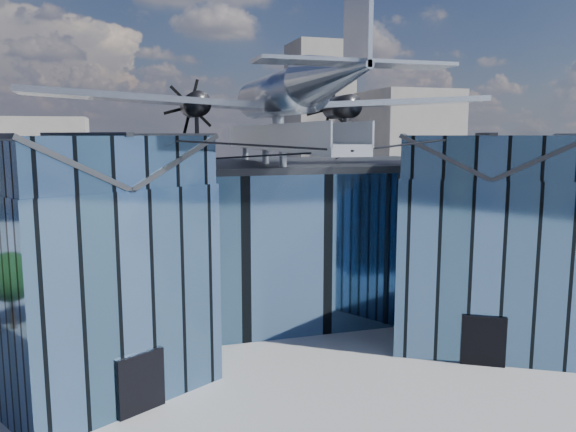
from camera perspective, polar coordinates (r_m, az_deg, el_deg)
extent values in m
plane|color=gray|center=(31.56, 1.07, -13.56)|extent=(120.00, 120.00, 0.00)
cube|color=#486C93|center=(38.60, -2.99, -2.16)|extent=(28.00, 14.00, 9.50)
cube|color=#25272D|center=(38.02, -3.04, 5.20)|extent=(28.00, 14.00, 0.40)
cube|color=#486C93|center=(27.83, -19.44, -6.76)|extent=(11.79, 11.43, 9.50)
cube|color=#486C93|center=(26.96, -20.04, 5.35)|extent=(11.56, 11.20, 2.20)
cube|color=#25272D|center=(26.02, -24.47, 5.01)|extent=(7.98, 9.23, 2.40)
cube|color=#25272D|center=(28.04, -15.92, 5.63)|extent=(7.98, 9.23, 2.40)
cube|color=#25272D|center=(26.93, -20.16, 7.79)|extent=(4.30, 7.10, 0.18)
cube|color=black|center=(25.62, -14.71, -16.07)|extent=(2.03, 1.32, 2.60)
cube|color=black|center=(30.06, -11.78, -5.35)|extent=(0.34, 0.34, 9.50)
cube|color=#486C93|center=(33.92, 18.83, -4.06)|extent=(11.79, 11.43, 9.50)
cube|color=#486C93|center=(33.21, 19.30, 5.85)|extent=(11.56, 11.20, 2.20)
cube|color=#25272D|center=(33.06, 15.40, 6.01)|extent=(7.98, 9.23, 2.40)
cube|color=#25272D|center=(33.52, 23.14, 5.67)|extent=(7.98, 9.23, 2.40)
cube|color=#25272D|center=(33.19, 19.40, 7.83)|extent=(4.30, 7.10, 0.18)
cube|color=black|center=(30.99, 19.23, -11.90)|extent=(2.03, 1.32, 2.60)
cube|color=black|center=(33.77, 11.19, -3.83)|extent=(0.34, 0.34, 9.50)
cube|color=#A4AAB3|center=(32.65, -0.76, 7.16)|extent=(1.80, 21.00, 0.50)
cube|color=#A4AAB3|center=(32.40, -2.31, 8.29)|extent=(0.08, 21.00, 1.10)
cube|color=#A4AAB3|center=(32.90, 0.76, 8.30)|extent=(0.08, 21.00, 1.10)
cylinder|color=#A4AAB3|center=(41.88, -4.35, 6.47)|extent=(0.44, 0.44, 1.35)
cylinder|color=#A4AAB3|center=(36.04, -2.30, 6.19)|extent=(0.44, 0.44, 1.35)
cylinder|color=#A4AAB3|center=(32.19, -0.51, 5.94)|extent=(0.44, 0.44, 1.35)
cylinder|color=#A4AAB3|center=(33.12, -1.01, 8.82)|extent=(0.70, 0.70, 1.40)
cylinder|color=black|center=(24.18, -7.93, 7.38)|extent=(10.55, 6.08, 0.69)
cylinder|color=black|center=(27.80, 14.18, 7.32)|extent=(10.55, 6.08, 0.69)
cylinder|color=black|center=(30.01, -5.25, 5.97)|extent=(6.09, 17.04, 1.19)
cylinder|color=black|center=(31.75, 5.48, 6.09)|extent=(6.09, 17.04, 1.19)
cylinder|color=#ADB2BB|center=(33.20, -1.01, 12.18)|extent=(2.50, 11.00, 2.50)
sphere|color=#ADB2BB|center=(38.51, -3.27, 11.64)|extent=(2.50, 2.50, 2.50)
cube|color=black|center=(37.59, -2.92, 12.77)|extent=(1.60, 1.40, 0.50)
cone|color=#ADB2BB|center=(24.71, 4.81, 14.18)|extent=(2.50, 7.00, 2.50)
cube|color=#ADB2BB|center=(22.83, 7.09, 18.70)|extent=(0.18, 2.40, 3.40)
cube|color=#ADB2BB|center=(22.71, 6.92, 15.18)|extent=(8.00, 1.80, 0.14)
cube|color=#ADB2BB|center=(33.00, -13.53, 11.46)|extent=(14.00, 3.20, 1.08)
cylinder|color=black|center=(33.81, -9.44, 11.07)|extent=(1.44, 3.20, 1.44)
cone|color=black|center=(35.59, -9.81, 10.92)|extent=(0.70, 0.70, 0.70)
cube|color=black|center=(35.74, -9.84, 10.91)|extent=(1.05, 0.06, 3.33)
cube|color=black|center=(35.74, -9.84, 10.91)|extent=(2.53, 0.06, 2.53)
cube|color=black|center=(35.74, -9.84, 10.91)|extent=(3.33, 0.06, 1.05)
cylinder|color=black|center=(33.18, -9.25, 9.01)|extent=(0.24, 0.24, 1.75)
cube|color=#ADB2BB|center=(36.61, 9.37, 11.25)|extent=(14.00, 3.20, 1.08)
cylinder|color=black|center=(36.17, 5.45, 10.96)|extent=(1.44, 3.20, 1.44)
cone|color=black|center=(37.84, 4.41, 10.85)|extent=(0.70, 0.70, 0.70)
cube|color=black|center=(37.98, 4.32, 10.84)|extent=(1.05, 0.06, 3.33)
cube|color=black|center=(37.98, 4.32, 10.84)|extent=(2.53, 0.06, 2.53)
cube|color=black|center=(37.98, 4.32, 10.84)|extent=(3.33, 0.06, 1.05)
cylinder|color=black|center=(35.58, 5.79, 9.02)|extent=(0.24, 0.24, 1.75)
cube|color=gray|center=(86.28, 11.73, 6.31)|extent=(12.00, 14.00, 18.00)
cube|color=gray|center=(83.75, -24.31, 4.33)|extent=(14.00, 10.00, 14.00)
cube|color=gray|center=(91.30, 3.17, 9.09)|extent=(9.00, 9.00, 26.00)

